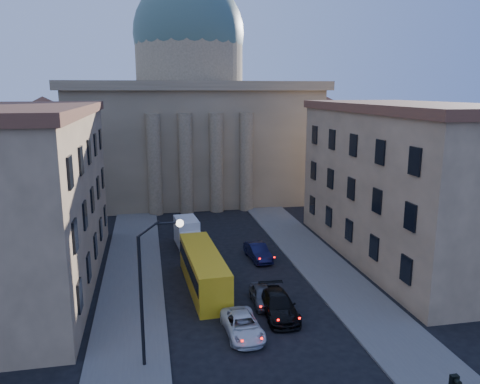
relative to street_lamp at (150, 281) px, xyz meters
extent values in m
cube|color=#5B5853|center=(-1.53, 10.00, -5.21)|extent=(5.00, 60.00, 0.15)
cube|color=#5B5853|center=(15.47, 10.00, -5.21)|extent=(5.00, 60.00, 0.15)
cube|color=#766448|center=(6.97, 48.00, 2.71)|extent=(34.00, 26.00, 16.00)
cube|color=#766448|center=(6.97, 48.00, 11.11)|extent=(35.50, 27.50, 1.20)
cylinder|color=#766448|center=(6.97, 48.00, 14.71)|extent=(16.00, 16.00, 8.00)
sphere|color=#476054|center=(6.97, 48.00, 18.71)|extent=(16.40, 16.40, 16.40)
cube|color=#766448|center=(-14.03, 46.00, 0.21)|extent=(13.00, 13.00, 11.00)
cone|color=brown|center=(-14.03, 46.00, 7.71)|extent=(26.02, 26.02, 4.00)
cube|color=#766448|center=(27.97, 46.00, 0.21)|extent=(13.00, 13.00, 11.00)
cone|color=brown|center=(27.97, 46.00, 7.71)|extent=(26.02, 26.02, 4.00)
cylinder|color=#766448|center=(0.97, 34.80, 1.21)|extent=(1.80, 1.80, 13.00)
cylinder|color=#766448|center=(4.97, 34.80, 1.21)|extent=(1.80, 1.80, 13.00)
cylinder|color=#766448|center=(8.97, 34.80, 1.21)|extent=(1.80, 1.80, 13.00)
cylinder|color=#766448|center=(12.97, 34.80, 1.21)|extent=(1.80, 1.80, 13.00)
cube|color=tan|center=(-10.03, 14.00, 1.71)|extent=(11.00, 26.00, 14.00)
cube|color=brown|center=(-10.03, 14.00, 9.01)|extent=(11.60, 26.60, 0.80)
cube|color=tan|center=(23.97, 14.00, 1.71)|extent=(11.00, 26.00, 14.00)
cube|color=brown|center=(23.97, 14.00, 9.01)|extent=(11.60, 26.60, 0.80)
cylinder|color=#FF0C05|center=(12.27, -10.12, -1.18)|extent=(0.20, 0.03, 0.20)
cylinder|color=black|center=(-0.53, 0.00, -1.29)|extent=(0.20, 0.20, 8.00)
cylinder|color=black|center=(0.02, 0.00, 3.06)|extent=(1.30, 0.12, 0.96)
cylinder|color=black|center=(1.02, 0.00, 3.36)|extent=(1.30, 0.12, 0.12)
sphere|color=white|center=(1.77, 0.00, 3.31)|extent=(0.44, 0.44, 0.44)
imported|color=silver|center=(5.84, 2.43, -4.61)|extent=(2.44, 4.92, 1.34)
imported|color=black|center=(8.92, 4.61, -4.50)|extent=(2.38, 5.51, 1.58)
imported|color=#4E4E53|center=(8.22, 6.63, -4.61)|extent=(1.71, 3.99, 1.34)
imported|color=black|center=(10.11, 15.97, -4.53)|extent=(1.99, 4.74, 1.52)
cube|color=yellow|center=(4.24, 10.44, -3.75)|extent=(3.04, 11.01, 3.07)
cube|color=black|center=(4.24, 10.44, -3.25)|extent=(3.07, 10.42, 1.09)
cylinder|color=black|center=(3.45, 6.43, -4.79)|extent=(0.35, 1.00, 0.99)
cylinder|color=black|center=(5.43, 6.53, -4.79)|extent=(0.35, 1.00, 0.99)
cylinder|color=black|center=(3.04, 14.35, -4.79)|extent=(0.35, 1.00, 0.99)
cylinder|color=black|center=(5.02, 14.45, -4.79)|extent=(0.35, 1.00, 0.99)
cube|color=silver|center=(4.02, 18.89, -4.22)|extent=(2.23, 2.31, 2.13)
cube|color=black|center=(4.12, 17.87, -3.95)|extent=(1.96, 0.29, 0.98)
cube|color=silver|center=(3.80, 21.28, -3.73)|extent=(2.47, 3.92, 2.76)
cylinder|color=black|center=(3.17, 18.45, -4.89)|extent=(0.32, 0.82, 0.80)
cylinder|color=black|center=(4.94, 18.62, -4.89)|extent=(0.32, 0.82, 0.80)
cylinder|color=black|center=(2.84, 22.00, -4.89)|extent=(0.32, 0.82, 0.80)
cylinder|color=black|center=(4.61, 22.16, -4.89)|extent=(0.32, 0.82, 0.80)
camera|label=1|loc=(0.16, -25.20, 10.57)|focal=35.00mm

